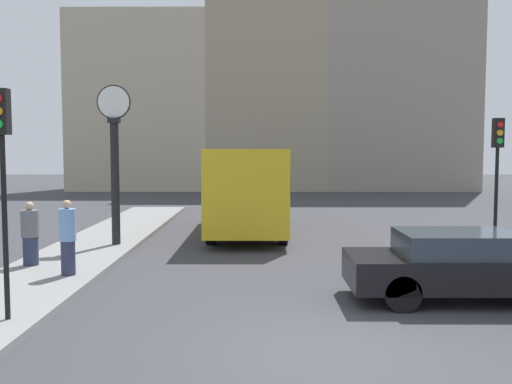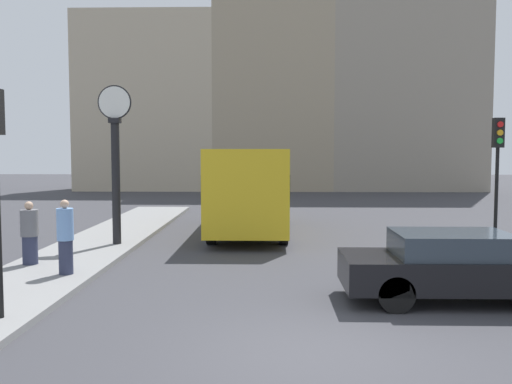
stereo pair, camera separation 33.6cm
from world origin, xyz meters
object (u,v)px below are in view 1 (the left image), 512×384
(street_clock, at_px, (115,159))
(pedestrian_blue_stripe, at_px, (68,238))
(traffic_light_far, at_px, (497,160))
(pedestrian_grey_jacket, at_px, (30,234))
(sedan_car, at_px, (463,265))
(traffic_light_near, at_px, (2,156))
(bus_distant, at_px, (248,185))

(street_clock, xyz_separation_m, pedestrian_blue_stripe, (-0.03, -4.25, -1.72))
(traffic_light_far, relative_size, pedestrian_grey_jacket, 2.41)
(street_clock, bearing_deg, traffic_light_far, -12.56)
(sedan_car, height_order, pedestrian_blue_stripe, pedestrian_blue_stripe)
(sedan_car, distance_m, traffic_light_far, 4.62)
(traffic_light_far, bearing_deg, sedan_car, -120.52)
(traffic_light_near, relative_size, traffic_light_far, 1.02)
(street_clock, relative_size, pedestrian_blue_stripe, 2.78)
(sedan_car, relative_size, pedestrian_grey_jacket, 2.93)
(sedan_car, distance_m, traffic_light_near, 8.78)
(sedan_car, xyz_separation_m, street_clock, (-8.40, 5.92, 2.00))
(pedestrian_blue_stripe, bearing_deg, pedestrian_grey_jacket, 139.77)
(pedestrian_blue_stripe, bearing_deg, sedan_car, -11.22)
(traffic_light_far, bearing_deg, pedestrian_blue_stripe, -169.74)
(traffic_light_far, height_order, pedestrian_grey_jacket, traffic_light_far)
(street_clock, bearing_deg, pedestrian_blue_stripe, -90.47)
(traffic_light_near, xyz_separation_m, traffic_light_far, (10.44, 5.33, -0.18))
(sedan_car, bearing_deg, street_clock, 144.81)
(traffic_light_near, height_order, traffic_light_far, traffic_light_near)
(sedan_car, relative_size, street_clock, 0.97)
(traffic_light_far, bearing_deg, traffic_light_near, -152.97)
(pedestrian_blue_stripe, bearing_deg, traffic_light_far, 10.26)
(bus_distant, distance_m, street_clock, 5.25)
(bus_distant, height_order, traffic_light_far, traffic_light_far)
(pedestrian_blue_stripe, bearing_deg, traffic_light_near, -88.19)
(traffic_light_near, bearing_deg, street_clock, 90.55)
(sedan_car, bearing_deg, bus_distant, 115.72)
(bus_distant, relative_size, pedestrian_blue_stripe, 4.67)
(sedan_car, bearing_deg, pedestrian_grey_jacket, 164.09)
(sedan_car, height_order, traffic_light_near, traffic_light_near)
(traffic_light_near, height_order, pedestrian_grey_jacket, traffic_light_near)
(sedan_car, xyz_separation_m, traffic_light_far, (2.11, 3.58, 2.01))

